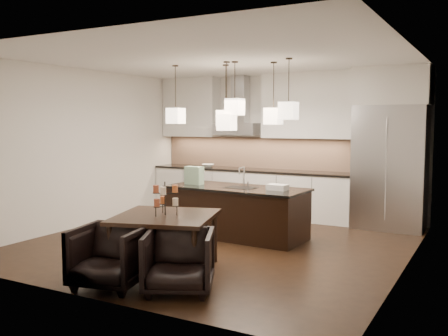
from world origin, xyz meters
The scene contains 37 objects.
floor centered at (0.00, 0.00, -0.01)m, with size 5.50×5.50×0.02m, color black.
ceiling centered at (0.00, 0.00, 2.81)m, with size 5.50×5.50×0.02m, color white.
wall_back centered at (0.00, 2.76, 1.40)m, with size 5.50×0.02×2.80m, color silver.
wall_front centered at (0.00, -2.76, 1.40)m, with size 5.50×0.02×2.80m, color silver.
wall_left centered at (-2.76, 0.00, 1.40)m, with size 0.02×5.50×2.80m, color silver.
wall_right centered at (2.76, 0.00, 1.40)m, with size 0.02×5.50×2.80m, color silver.
refrigerator centered at (2.10, 2.38, 1.07)m, with size 1.20×0.72×2.15m, color #B7B7BA.
fridge_panel centered at (2.10, 2.38, 2.47)m, with size 1.26×0.72×0.65m, color silver.
lower_cabinets centered at (-0.62, 2.43, 0.44)m, with size 4.21×0.62×0.88m, color silver.
countertop centered at (-0.62, 2.43, 0.90)m, with size 4.21×0.66×0.04m, color black.
backsplash centered at (-0.62, 2.73, 1.24)m, with size 4.21×0.02×0.63m, color tan.
upper_cab_left centered at (-2.10, 2.57, 2.17)m, with size 1.25×0.35×1.25m, color silver.
upper_cab_right centered at (0.55, 2.57, 2.17)m, with size 1.86×0.35×1.25m, color silver.
hood_canopy centered at (-0.93, 2.48, 1.72)m, with size 0.90×0.52×0.24m, color #B7B7BA.
hood_chimney centered at (-0.93, 2.59, 2.32)m, with size 0.30×0.28×0.96m, color #B7B7BA.
fruit_bowl centered at (-1.58, 2.38, 0.95)m, with size 0.26×0.26×0.06m, color silver.
island_body centered at (0.05, 0.53, 0.39)m, with size 2.22×0.89×0.78m, color black.
island_top centered at (0.05, 0.53, 0.80)m, with size 2.29×0.96×0.04m, color black.
faucet centered at (0.14, 0.62, 0.98)m, with size 0.09×0.21×0.34m, color silver, non-canonical shape.
tote_bag centered at (-0.74, 0.51, 0.97)m, with size 0.30×0.16×0.30m, color #1A5B2C.
food_container centered at (0.77, 0.52, 0.86)m, with size 0.30×0.21×0.09m, color silver.
dining_table centered at (0.12, -1.55, 0.36)m, with size 1.19×1.19×0.71m, color black, non-canonical shape.
candelabra centered at (0.12, -1.55, 0.92)m, with size 0.34×0.34×0.42m, color black, non-canonical shape.
candle_a centered at (0.25, -1.51, 0.88)m, with size 0.07×0.07×0.09m, color beige.
candle_b centered at (0.03, -1.46, 0.88)m, with size 0.07×0.07×0.09m, color #C8622E.
candle_c centered at (0.09, -1.68, 0.88)m, with size 0.07×0.07×0.09m, color #9E492E.
candle_d centered at (0.20, -1.44, 1.03)m, with size 0.07×0.07×0.09m, color #C8622E.
candle_e centered at (0.00, -1.57, 1.03)m, with size 0.07×0.07×0.09m, color #9E492E.
candle_f centered at (0.18, -1.67, 1.03)m, with size 0.07×0.07×0.09m, color beige.
armchair_left centered at (-0.07, -2.36, 0.35)m, with size 0.75×0.78×0.71m, color black.
armchair_right centered at (0.70, -2.12, 0.34)m, with size 0.73×0.75×0.69m, color black.
pendant_a centered at (-1.01, 0.37, 1.97)m, with size 0.24×0.24×0.26m, color beige.
pendant_b centered at (-0.24, 0.70, 1.93)m, with size 0.24×0.24×0.26m, color beige.
pendant_c centered at (0.10, 0.38, 2.10)m, with size 0.24×0.24×0.26m, color beige.
pendant_d centered at (0.60, 0.73, 1.95)m, with size 0.24×0.24×0.26m, color beige.
pendant_e centered at (0.98, 0.39, 2.03)m, with size 0.24×0.24×0.26m, color beige.
pendant_f centered at (-0.02, 0.33, 1.86)m, with size 0.24×0.24×0.26m, color beige.
Camera 1 is at (3.71, -6.58, 1.87)m, focal length 40.00 mm.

